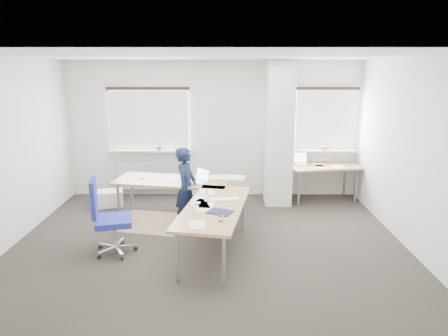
{
  "coord_description": "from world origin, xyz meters",
  "views": [
    {
      "loc": [
        0.25,
        -5.68,
        2.65
      ],
      "look_at": [
        0.23,
        0.9,
        0.99
      ],
      "focal_mm": 32.0,
      "sensor_mm": 36.0,
      "label": 1
    }
  ],
  "objects_px": {
    "desk_side": "(323,167)",
    "person": "(186,188)",
    "desk_main": "(195,194)",
    "task_chair": "(112,233)"
  },
  "relations": [
    {
      "from": "desk_main",
      "to": "desk_side",
      "type": "height_order",
      "value": "desk_side"
    },
    {
      "from": "desk_side",
      "to": "person",
      "type": "distance_m",
      "value": 3.02
    },
    {
      "from": "task_chair",
      "to": "person",
      "type": "distance_m",
      "value": 1.48
    },
    {
      "from": "desk_main",
      "to": "task_chair",
      "type": "bearing_deg",
      "value": -139.07
    },
    {
      "from": "desk_main",
      "to": "person",
      "type": "height_order",
      "value": "person"
    },
    {
      "from": "task_chair",
      "to": "person",
      "type": "bearing_deg",
      "value": 32.54
    },
    {
      "from": "desk_main",
      "to": "desk_side",
      "type": "xyz_separation_m",
      "value": [
        2.48,
        1.77,
        -0.01
      ]
    },
    {
      "from": "person",
      "to": "desk_main",
      "type": "bearing_deg",
      "value": -139.35
    },
    {
      "from": "desk_main",
      "to": "person",
      "type": "bearing_deg",
      "value": 127.97
    },
    {
      "from": "desk_side",
      "to": "person",
      "type": "bearing_deg",
      "value": -161.51
    }
  ]
}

